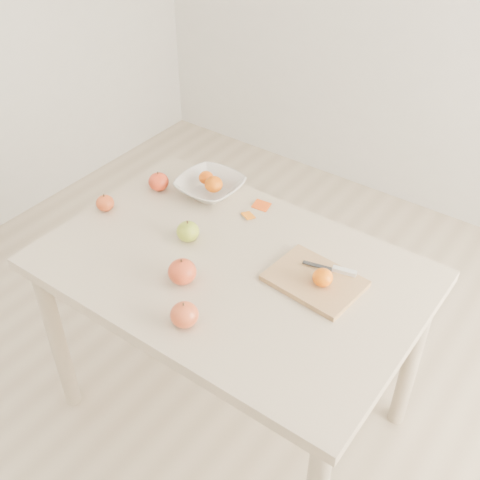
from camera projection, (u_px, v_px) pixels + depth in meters
The scene contains 15 objects.
ground at pixel (233, 408), 2.37m from camera, with size 3.50×3.50×0.00m, color #C6B293.
table at pixel (231, 288), 1.97m from camera, with size 1.20×0.80×0.75m.
cutting_board at pixel (315, 281), 1.84m from camera, with size 0.28×0.20×0.02m, color tan.
board_tangerine at pixel (323, 277), 1.79m from camera, with size 0.06×0.06×0.05m, color #D15A07.
fruit_bowl at pixel (210, 187), 2.21m from camera, with size 0.23×0.23×0.06m, color silver.
bowl_tangerine_near at pixel (206, 178), 2.21m from camera, with size 0.05×0.05×0.05m, color #DB5807.
bowl_tangerine_far at pixel (214, 184), 2.17m from camera, with size 0.07×0.07×0.06m, color #D65B07.
orange_peel_a at pixel (261, 206), 2.16m from camera, with size 0.06×0.04×0.00m, color #EA4F10.
orange_peel_b at pixel (248, 216), 2.11m from camera, with size 0.04×0.04×0.00m, color orange.
paring_knife at pixel (340, 270), 1.85m from camera, with size 0.17×0.06×0.01m.
apple_green at pixel (188, 231), 1.99m from camera, with size 0.08×0.08×0.07m, color olive.
apple_red_e at pixel (182, 272), 1.82m from camera, with size 0.09×0.09×0.08m, color #9C030C.
apple_red_c at pixel (184, 315), 1.69m from camera, with size 0.08×0.08×0.07m, color maroon.
apple_red_a at pixel (159, 182), 2.22m from camera, with size 0.08×0.08×0.07m, color #A41105.
apple_red_d at pixel (105, 203), 2.12m from camera, with size 0.06×0.06×0.06m, color #921307.
Camera 1 is at (0.87, -1.15, 2.00)m, focal length 45.00 mm.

